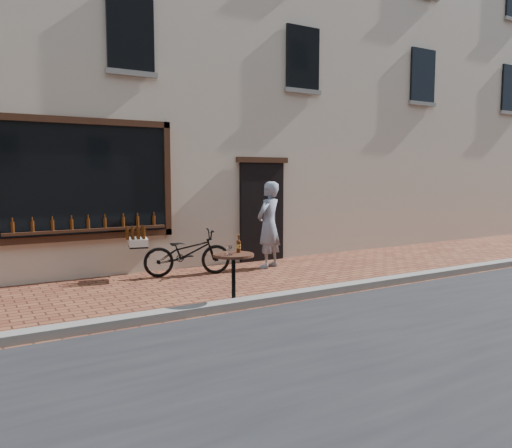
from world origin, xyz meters
TOP-DOWN VIEW (x-y plane):
  - ground at (0.00, 0.00)m, footprint 90.00×90.00m
  - kerb at (0.00, 0.20)m, footprint 90.00×0.25m
  - shop_building at (0.00, 6.50)m, footprint 28.00×6.20m
  - cargo_bicycle at (-0.23, 2.78)m, footprint 2.04×0.94m
  - bistro_table at (-0.50, 0.35)m, footprint 0.61×0.61m
  - pedestrian at (1.57, 2.65)m, footprint 0.78×0.68m

SIDE VIEW (x-z plane):
  - ground at x=0.00m, z-range 0.00..0.00m
  - kerb at x=0.00m, z-range 0.00..0.12m
  - cargo_bicycle at x=-0.23m, z-range -0.02..0.92m
  - bistro_table at x=-0.50m, z-range 0.04..1.08m
  - pedestrian at x=1.57m, z-range 0.00..1.80m
  - shop_building at x=0.00m, z-range 0.00..10.00m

